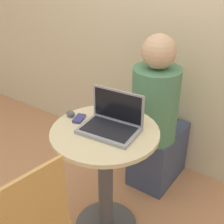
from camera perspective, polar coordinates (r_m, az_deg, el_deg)
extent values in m
cube|color=beige|center=(2.31, 12.94, 18.39)|extent=(7.00, 0.05, 2.60)
cylinder|color=#4C4C51|center=(2.24, -1.09, -19.87)|extent=(0.41, 0.41, 0.02)
cylinder|color=#4C4C51|center=(1.98, -1.19, -12.82)|extent=(0.09, 0.09, 0.72)
cylinder|color=beige|center=(1.75, -1.32, -3.74)|extent=(0.62, 0.62, 0.02)
cube|color=gray|center=(1.72, -0.65, -3.45)|extent=(0.34, 0.25, 0.02)
cube|color=black|center=(1.72, -0.66, -3.12)|extent=(0.30, 0.20, 0.00)
cube|color=gray|center=(1.75, 1.10, 1.16)|extent=(0.32, 0.04, 0.19)
cube|color=black|center=(1.75, 1.00, 1.08)|extent=(0.29, 0.03, 0.17)
cube|color=navy|center=(1.85, -6.03, -1.20)|extent=(0.08, 0.11, 0.02)
ellipsoid|color=#4C4C51|center=(1.89, -7.57, -0.29)|extent=(0.06, 0.04, 0.04)
cylinder|color=tan|center=(2.05, -14.58, -18.23)|extent=(0.04, 0.04, 0.45)
cube|color=tan|center=(1.72, -17.31, -18.99)|extent=(0.45, 0.45, 0.02)
cube|color=tan|center=(1.44, -14.52, -17.49)|extent=(0.07, 0.37, 0.42)
cube|color=#3D4766|center=(2.50, 8.35, -7.57)|extent=(0.31, 0.45, 0.45)
cylinder|color=#4C7F5B|center=(2.15, 7.86, 1.38)|extent=(0.32, 0.32, 0.53)
sphere|color=tan|center=(2.01, 8.58, 10.87)|extent=(0.22, 0.22, 0.22)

